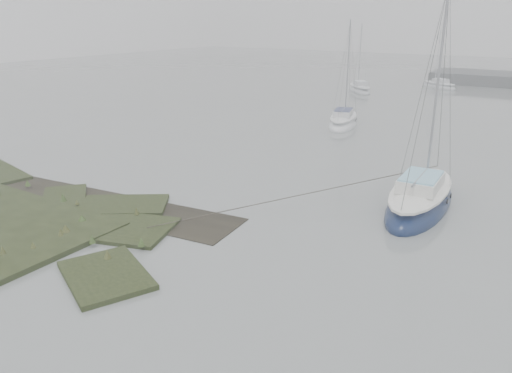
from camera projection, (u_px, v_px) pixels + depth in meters
name	position (u px, v px, depth m)	size (l,w,h in m)	color
ground	(387.00, 123.00, 41.65)	(160.00, 160.00, 0.00)	slate
sailboat_main	(420.00, 201.00, 23.27)	(2.88, 7.81, 10.87)	#0C193C
sailboat_white	(343.00, 122.00, 40.67)	(3.58, 6.61, 8.88)	white
sailboat_far_a	(360.00, 90.00, 58.52)	(5.08, 5.86, 8.30)	#AAAEB3
sailboat_far_c	(439.00, 86.00, 61.48)	(5.46, 4.35, 7.55)	#A7ABB1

